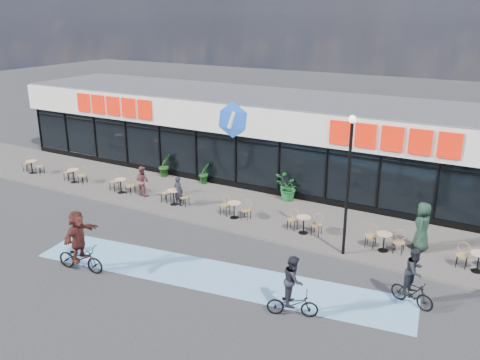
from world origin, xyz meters
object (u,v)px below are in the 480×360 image
object	(u,v)px
lamp_post	(349,175)
potted_plant_right	(287,188)
bistro_set_0	(33,165)
patron_left	(179,191)
patron_right	(142,181)
potted_plant_left	(165,165)
pedestrian_a	(422,227)
cyclist_b	(413,281)
cyclist_a	(293,292)
potted_plant_mid	(205,173)

from	to	relation	value
lamp_post	potted_plant_right	bearing A→B (deg)	135.53
potted_plant_right	bistro_set_0	bearing A→B (deg)	-167.91
patron_left	patron_right	bearing A→B (deg)	2.83
potted_plant_left	pedestrian_a	world-z (taller)	pedestrian_a
lamp_post	cyclist_b	distance (m)	4.49
bistro_set_0	cyclist_a	world-z (taller)	cyclist_a
patron_left	cyclist_b	bearing A→B (deg)	172.11
bistro_set_0	potted_plant_right	distance (m)	15.00
potted_plant_left	lamp_post	bearing A→B (deg)	-19.94
patron_right	pedestrian_a	bearing A→B (deg)	-175.25
lamp_post	potted_plant_mid	size ratio (longest dim) A/B	4.67
lamp_post	cyclist_a	xyz separation A→B (m)	(-0.06, -4.69, -2.47)
potted_plant_mid	patron_left	distance (m)	3.46
pedestrian_a	bistro_set_0	bearing A→B (deg)	-91.44
potted_plant_right	pedestrian_a	world-z (taller)	pedestrian_a
cyclist_a	patron_right	bearing A→B (deg)	151.40
bistro_set_0	patron_left	size ratio (longest dim) A/B	1.05
patron_right	cyclist_b	world-z (taller)	cyclist_b
lamp_post	potted_plant_mid	world-z (taller)	lamp_post
potted_plant_left	cyclist_b	size ratio (longest dim) A/B	0.63
bistro_set_0	cyclist_b	world-z (taller)	cyclist_b
patron_left	lamp_post	bearing A→B (deg)	-179.01
lamp_post	potted_plant_right	xyz separation A→B (m)	(-4.33, 4.25, -2.56)
bistro_set_0	patron_right	bearing A→B (deg)	1.16
potted_plant_right	cyclist_b	size ratio (longest dim) A/B	0.64
lamp_post	cyclist_b	xyz separation A→B (m)	(3.04, -2.26, -2.42)
patron_right	cyclist_a	distance (m)	12.46
lamp_post	pedestrian_a	xyz separation A→B (m)	(2.51, 1.83, -2.22)
potted_plant_mid	potted_plant_right	size ratio (longest dim) A/B	0.90
bistro_set_0	potted_plant_left	xyz separation A→B (m)	(7.05, 3.22, 0.18)
potted_plant_right	patron_left	world-z (taller)	patron_left
lamp_post	cyclist_a	size ratio (longest dim) A/B	2.65
cyclist_a	cyclist_b	bearing A→B (deg)	38.16
pedestrian_a	patron_right	bearing A→B (deg)	-90.99
potted_plant_mid	cyclist_b	distance (m)	14.05
bistro_set_0	cyclist_b	distance (m)	22.30
lamp_post	patron_left	distance (m)	9.00
patron_right	cyclist_b	xyz separation A→B (m)	(14.05, -3.53, 0.02)
cyclist_b	potted_plant_left	bearing A→B (deg)	156.27
potted_plant_left	potted_plant_mid	world-z (taller)	potted_plant_left
lamp_post	bistro_set_0	world-z (taller)	lamp_post
bistro_set_0	cyclist_a	distance (m)	19.81
patron_left	potted_plant_right	bearing A→B (deg)	-135.05
lamp_post	patron_left	world-z (taller)	lamp_post
bistro_set_0	potted_plant_mid	world-z (taller)	potted_plant_mid
lamp_post	potted_plant_left	bearing A→B (deg)	160.06
lamp_post	potted_plant_mid	distance (m)	10.65
potted_plant_left	cyclist_b	xyz separation A→B (m)	(14.99, -6.59, 0.15)
patron_right	cyclist_b	size ratio (longest dim) A/B	0.76
patron_right	potted_plant_right	bearing A→B (deg)	-153.56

